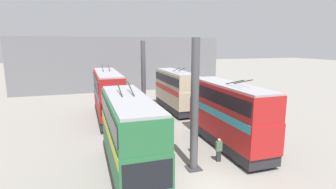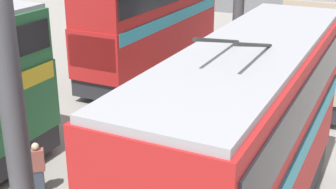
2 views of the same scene
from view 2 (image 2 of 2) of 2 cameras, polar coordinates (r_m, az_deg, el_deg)
The scene contains 6 objects.
support_column_near at distance 9.95m, azimuth -18.58°, elevation -0.54°, with size 0.94×0.94×8.53m.
bus_left_near at distance 10.71m, azimuth 9.72°, elevation -5.36°, with size 9.65×2.54×5.74m.
bus_left_far at distance 22.39m, azimuth 19.22°, elevation 7.39°, with size 9.37×2.54×5.53m.
bus_right_mid at distance 23.49m, azimuth -1.89°, elevation 9.61°, with size 10.61×2.54×5.84m.
person_by_right_row at distance 14.08m, azimuth -15.62°, elevation -8.52°, with size 0.45×0.48×1.63m.
oil_drum at distance 23.08m, azimuth 3.22°, elevation 2.87°, with size 0.59×0.59×0.89m.
Camera 2 is at (-4.14, -6.73, 7.60)m, focal length 50.00 mm.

